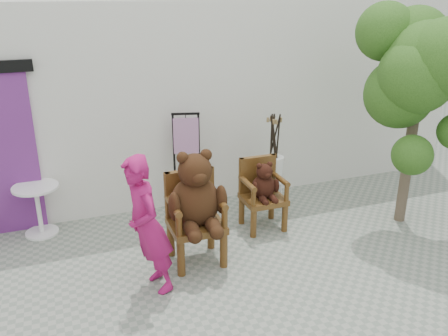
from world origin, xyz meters
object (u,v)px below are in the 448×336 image
Objects in this scene: cafe_table at (38,204)px; stool_bucket at (273,168)px; person at (147,226)px; display_stand at (187,174)px; tree at (425,66)px; chair_big at (195,201)px; chair_small at (263,188)px.

stool_bucket reaches higher than cafe_table.
person is 2.64m from stool_bucket.
person is 2.04m from display_stand.
display_stand is at bearing 140.06° from person.
cafe_table is 0.23× the size of tree.
person is at bearing -148.49° from chair_big.
stool_bucket is (3.33, -0.33, 0.20)m from cafe_table.
display_stand is (-0.83, 0.84, -0.00)m from chair_small.
stool_bucket is at bearing -5.67° from cafe_table.
person is 1.10× the size of stool_bucket.
chair_small is 0.62× the size of person.
tree reaches higher than display_stand.
chair_big is at bearing -87.00° from display_stand.
cafe_table is 0.48× the size of stool_bucket.
stool_bucket is at bearing 0.24° from display_stand.
chair_big is 0.99× the size of stool_bucket.
person is (-0.66, -0.40, -0.00)m from chair_big.
person is 2.26× the size of cafe_table.
display_stand is 0.50× the size of tree.
display_stand is at bearing 78.04° from chair_big.
display_stand is (2.08, -0.00, 0.14)m from cafe_table.
display_stand reaches higher than stool_bucket.
display_stand reaches higher than chair_small.
stool_bucket is at bearing 111.70° from person.
person is 3.93m from tree.
cafe_table is 2.09m from display_stand.
display_stand reaches higher than chair_big.
tree is at bearing -2.70° from chair_big.
person reaches higher than chair_small.
chair_small is 0.68× the size of stool_bucket.
person is 0.53× the size of tree.
person is at bearing -146.33° from stool_bucket.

